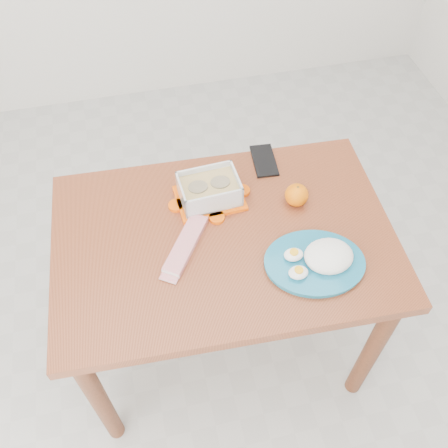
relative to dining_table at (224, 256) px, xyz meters
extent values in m
plane|color=#B7B7B2|center=(-0.02, 0.04, -0.64)|extent=(3.50, 3.50, 0.00)
cube|color=#9A4D2B|center=(0.00, 0.00, 0.09)|extent=(1.10, 0.76, 0.04)
cylinder|color=brown|center=(-0.49, -0.28, -0.28)|extent=(0.06, 0.06, 0.71)
cylinder|color=brown|center=(0.46, -0.32, -0.28)|extent=(0.06, 0.06, 0.71)
cylinder|color=brown|center=(-0.46, 0.32, -0.28)|extent=(0.06, 0.06, 0.71)
cylinder|color=brown|center=(0.49, 0.28, -0.28)|extent=(0.06, 0.06, 0.71)
cube|color=#FF5D07|center=(-0.01, 0.16, 0.12)|extent=(0.23, 0.18, 0.01)
cube|color=silver|center=(-0.01, 0.16, 0.17)|extent=(0.20, 0.15, 0.08)
cube|color=tan|center=(-0.01, 0.16, 0.16)|extent=(0.19, 0.14, 0.05)
cylinder|color=#958162|center=(-0.05, 0.16, 0.18)|extent=(0.07, 0.07, 0.02)
cylinder|color=#958162|center=(0.02, 0.16, 0.18)|extent=(0.07, 0.07, 0.02)
sphere|color=orange|center=(0.26, 0.08, 0.15)|extent=(0.08, 0.08, 0.08)
cylinder|color=#1A7092|center=(0.24, -0.17, 0.12)|extent=(0.35, 0.35, 0.02)
ellipsoid|color=white|center=(0.28, -0.17, 0.16)|extent=(0.17, 0.15, 0.06)
ellipsoid|color=white|center=(0.18, -0.14, 0.15)|extent=(0.07, 0.06, 0.03)
ellipsoid|color=white|center=(0.17, -0.20, 0.15)|extent=(0.07, 0.06, 0.03)
cube|color=red|center=(-0.12, -0.01, 0.12)|extent=(0.18, 0.22, 0.02)
cube|color=black|center=(0.21, 0.29, 0.12)|extent=(0.09, 0.16, 0.01)
camera|label=1|loc=(-0.21, -0.91, 1.37)|focal=40.00mm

